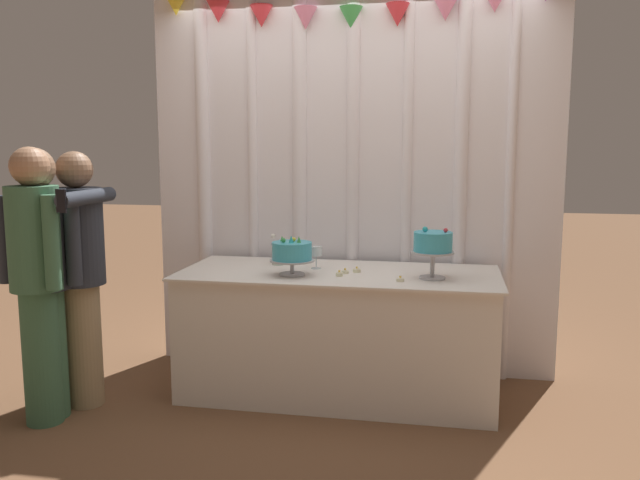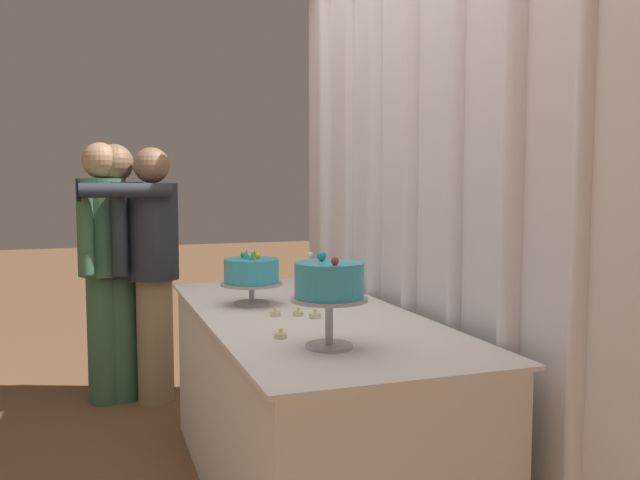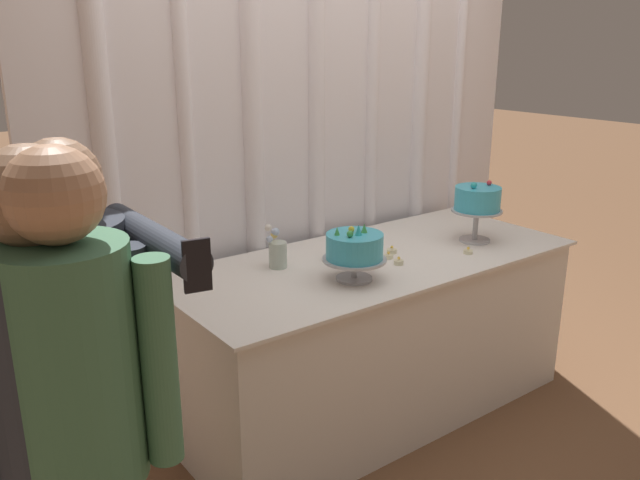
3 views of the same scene
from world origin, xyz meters
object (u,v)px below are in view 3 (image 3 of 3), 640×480
object	(u,v)px
cake_display_nearright	(477,202)
tealight_far_right	(468,252)
wine_glass	(338,238)
tealight_near_left	(388,256)
tealight_near_right	(392,251)
guest_man_dark_suit	(62,435)
flower_vase	(277,251)
cake_display_nearleft	(355,249)
guest_man_pink_jacket	(85,439)
guest_girl_blue_dress	(85,384)
cake_table	(373,335)
tealight_far_left	(399,262)

from	to	relation	value
cake_display_nearright	tealight_far_right	size ratio (longest dim) A/B	6.94
tealight_far_right	wine_glass	bearing A→B (deg)	152.12
tealight_near_left	tealight_near_right	bearing A→B (deg)	36.38
tealight_near_right	guest_man_dark_suit	distance (m)	1.86
wine_glass	flower_vase	size ratio (longest dim) A/B	0.71
cake_display_nearleft	guest_man_pink_jacket	distance (m)	1.45
tealight_near_right	tealight_near_left	bearing A→B (deg)	-143.62
cake_display_nearleft	guest_girl_blue_dress	world-z (taller)	guest_girl_blue_dress
cake_table	tealight_near_left	size ratio (longest dim) A/B	44.24
cake_display_nearleft	wine_glass	distance (m)	0.26
tealight_far_left	tealight_far_right	world-z (taller)	tealight_far_left
tealight_near_left	tealight_far_right	distance (m)	0.39
flower_vase	guest_man_pink_jacket	world-z (taller)	guest_man_pink_jacket
cake_table	wine_glass	bearing A→B (deg)	154.90
tealight_far_right	cake_display_nearright	bearing A→B (deg)	32.16
tealight_near_left	cake_display_nearright	bearing A→B (deg)	-6.69
cake_table	cake_display_nearleft	distance (m)	0.62
tealight_far_right	flower_vase	bearing A→B (deg)	155.19
tealight_far_left	guest_man_dark_suit	xyz separation A→B (m)	(-1.64, -0.55, 0.05)
guest_man_pink_jacket	cake_display_nearleft	bearing A→B (deg)	24.38
tealight_near_right	guest_girl_blue_dress	bearing A→B (deg)	-163.11
cake_table	tealight_far_left	xyz separation A→B (m)	(0.02, -0.14, 0.41)
cake_table	flower_vase	bearing A→B (deg)	159.24
tealight_far_right	guest_man_dark_suit	size ratio (longest dim) A/B	0.03
guest_man_dark_suit	tealight_near_left	bearing A→B (deg)	21.04
cake_display_nearright	wine_glass	size ratio (longest dim) A/B	2.17
tealight_far_right	guest_man_dark_suit	distance (m)	2.06
cake_table	guest_man_dark_suit	distance (m)	1.81
cake_display_nearleft	guest_man_pink_jacket	size ratio (longest dim) A/B	0.17
cake_display_nearright	guest_man_dark_suit	distance (m)	2.27
cake_display_nearleft	guest_girl_blue_dress	bearing A→B (deg)	-165.48
tealight_far_right	cake_display_nearleft	bearing A→B (deg)	175.15
cake_table	guest_girl_blue_dress	distance (m)	1.64
wine_glass	tealight_far_left	distance (m)	0.30
cake_display_nearleft	wine_glass	size ratio (longest dim) A/B	1.89
flower_vase	tealight_near_right	size ratio (longest dim) A/B	4.12
wine_glass	tealight_far_left	size ratio (longest dim) A/B	3.29
guest_man_pink_jacket	guest_man_dark_suit	bearing A→B (deg)	110.62
tealight_far_left	guest_man_pink_jacket	size ratio (longest dim) A/B	0.03
guest_man_dark_suit	guest_man_pink_jacket	bearing A→B (deg)	-69.38
flower_vase	tealight_far_right	world-z (taller)	flower_vase
cake_display_nearright	tealight_near_left	size ratio (longest dim) A/B	6.97
wine_glass	guest_man_dark_suit	bearing A→B (deg)	-152.46
cake_table	cake_display_nearright	world-z (taller)	cake_display_nearright
tealight_near_left	flower_vase	bearing A→B (deg)	156.45
tealight_far_right	guest_man_pink_jacket	size ratio (longest dim) A/B	0.03
wine_glass	tealight_near_right	bearing A→B (deg)	-14.59
tealight_far_left	flower_vase	bearing A→B (deg)	146.83
wine_glass	tealight_far_right	world-z (taller)	wine_glass
tealight_far_right	guest_man_dark_suit	xyz separation A→B (m)	(-2.01, -0.46, 0.05)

